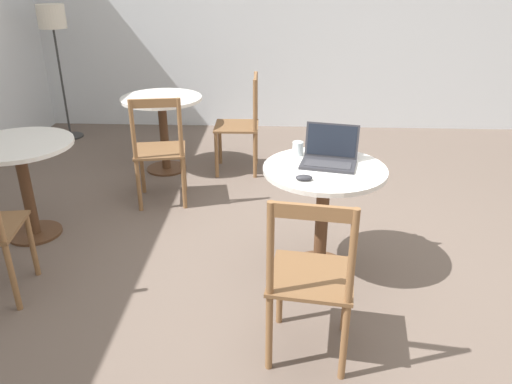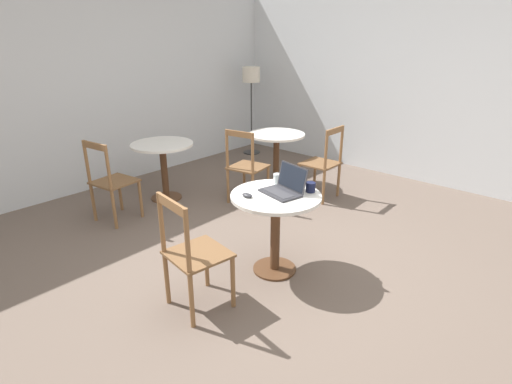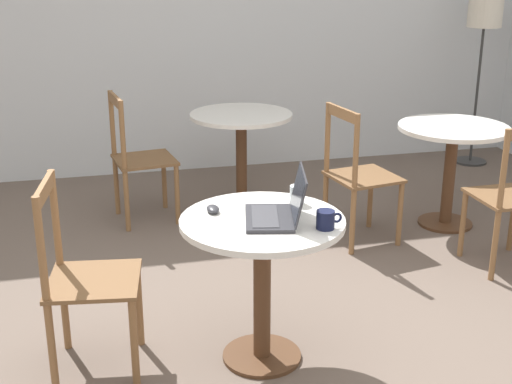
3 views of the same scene
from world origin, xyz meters
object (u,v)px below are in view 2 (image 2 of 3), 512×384
object	(u,v)px
cafe_table_near	(275,212)
cafe_table_mid	(276,145)
chair_mid_front	(323,163)
drinking_glass	(277,179)
cafe_table_far	(163,156)
chair_near_left	(193,255)
chair_far_left	(111,182)
laptop	(284,188)
mug	(311,187)
mouse	(247,195)
chair_mid_left	(246,167)
floor_lamp	(251,82)

from	to	relation	value
cafe_table_near	cafe_table_mid	bearing A→B (deg)	39.04
chair_mid_front	drinking_glass	world-z (taller)	chair_mid_front
cafe_table_far	chair_near_left	xyz separation A→B (m)	(-1.20, -2.03, -0.11)
chair_far_left	laptop	distance (m)	2.15
chair_near_left	mug	distance (m)	1.16
cafe_table_far	mouse	distance (m)	2.10
chair_mid_left	floor_lamp	xyz separation A→B (m)	(1.74, 1.51, 0.79)
mug	cafe_table_near	bearing A→B (deg)	143.49
chair_mid_left	mug	bearing A→B (deg)	-116.81
cafe_table_near	cafe_table_mid	xyz separation A→B (m)	(1.74, 1.41, 0.00)
chair_far_left	drinking_glass	xyz separation A→B (m)	(0.63, -1.87, 0.32)
cafe_table_far	mug	xyz separation A→B (m)	(-0.13, -2.33, 0.21)
cafe_table_near	cafe_table_far	xyz separation A→B (m)	(0.38, 2.14, 0.00)
chair_mid_left	chair_far_left	world-z (taller)	same
floor_lamp	drinking_glass	size ratio (longest dim) A/B	16.54
chair_near_left	mug	bearing A→B (deg)	-15.65
cafe_table_near	mug	bearing A→B (deg)	-36.51
chair_mid_front	chair_far_left	bearing A→B (deg)	147.59
chair_mid_front	chair_mid_left	world-z (taller)	same
chair_mid_left	floor_lamp	bearing A→B (deg)	40.95
mug	mouse	bearing A→B (deg)	144.77
chair_far_left	mug	distance (m)	2.33
cafe_table_near	mouse	distance (m)	0.31
chair_mid_left	cafe_table_near	bearing A→B (deg)	-127.65
cafe_table_near	chair_mid_left	bearing A→B (deg)	52.35
cafe_table_far	mug	size ratio (longest dim) A/B	6.46
cafe_table_mid	mouse	bearing A→B (deg)	-146.80
mouse	chair_mid_left	bearing A→B (deg)	43.72
cafe_table_mid	laptop	size ratio (longest dim) A/B	2.00
chair_far_left	cafe_table_mid	bearing A→B (deg)	-16.03
chair_mid_left	cafe_table_far	bearing A→B (deg)	125.19
cafe_table_far	mug	bearing A→B (deg)	-93.15
drinking_glass	mug	bearing A→B (deg)	-84.81
chair_mid_left	chair_far_left	xyz separation A→B (m)	(-1.40, 0.75, 0.00)
cafe_table_mid	chair_mid_left	bearing A→B (deg)	-169.94
laptop	mug	xyz separation A→B (m)	(0.18, -0.15, -0.01)
drinking_glass	chair_mid_left	bearing A→B (deg)	55.42
laptop	mug	world-z (taller)	laptop
cafe_table_far	floor_lamp	bearing A→B (deg)	15.26
drinking_glass	floor_lamp	bearing A→B (deg)	46.31
cafe_table_far	chair_far_left	size ratio (longest dim) A/B	0.82
chair_mid_front	drinking_glass	bearing A→B (deg)	-162.34
chair_mid_left	mouse	distance (m)	1.68
laptop	drinking_glass	distance (m)	0.24
chair_far_left	floor_lamp	bearing A→B (deg)	13.49
chair_mid_front	chair_near_left	bearing A→B (deg)	-168.31
chair_near_left	laptop	bearing A→B (deg)	-9.52
cafe_table_far	chair_mid_left	bearing A→B (deg)	-54.81
cafe_table_near	laptop	bearing A→B (deg)	-25.18
chair_near_left	mouse	size ratio (longest dim) A/B	9.49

